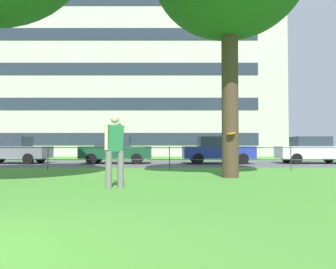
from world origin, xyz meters
TOP-DOWN VIEW (x-y plane):
  - street_strip at (0.00, 15.90)m, footprint 80.00×6.94m
  - park_fence at (0.00, 10.78)m, footprint 35.43×0.04m
  - person_thrower at (1.14, 5.24)m, footprint 0.47×0.88m
  - frisbee at (4.50, 7.63)m, footprint 0.38×0.38m
  - car_grey_far_right at (-6.48, 16.06)m, footprint 4.05×1.92m
  - car_dark_green_far_left at (-0.55, 16.01)m, footprint 4.02×1.84m
  - car_blue_right at (5.30, 15.95)m, footprint 4.06×1.92m
  - car_white_center at (10.78, 15.99)m, footprint 4.04×1.89m
  - apartment_building_background at (-3.79, 34.04)m, footprint 34.72×14.52m

SIDE VIEW (x-z plane):
  - street_strip at x=0.00m, z-range 0.00..0.01m
  - park_fence at x=0.00m, z-range 0.17..1.17m
  - car_grey_far_right at x=-6.48m, z-range 0.01..1.55m
  - car_dark_green_far_left at x=-0.55m, z-range 0.01..1.55m
  - car_blue_right at x=5.30m, z-range 0.01..1.55m
  - car_white_center at x=10.78m, z-range 0.01..1.55m
  - person_thrower at x=1.14m, z-range 0.08..1.90m
  - frisbee at x=4.50m, z-range 1.40..1.48m
  - apartment_building_background at x=-3.79m, z-range 0.00..16.45m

